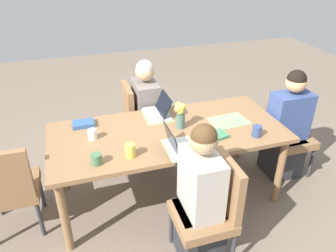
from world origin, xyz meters
TOP-DOWN VIEW (x-y plane):
  - ground_plane at (0.00, 0.00)m, footprint 10.00×10.00m
  - dining_table at (0.00, 0.00)m, footprint 2.14×0.96m
  - chair_far_left_near at (-0.11, 0.78)m, footprint 0.44×0.44m
  - person_far_left_near at (-0.03, 0.72)m, footprint 0.36×0.40m
  - chair_near_left_mid at (0.10, -0.79)m, footprint 0.44×0.44m
  - person_near_left_mid at (0.03, -0.73)m, footprint 0.36×0.40m
  - chair_head_left_left_far at (-1.37, -0.08)m, footprint 0.44×0.44m
  - person_head_left_left_far at (-1.31, -0.00)m, footprint 0.40×0.36m
  - chair_head_right_right_near at (1.40, 0.07)m, footprint 0.44×0.44m
  - flower_vase at (-0.12, -0.02)m, footprint 0.11×0.11m
  - placemat_far_left_near at (-0.01, 0.32)m, footprint 0.27×0.36m
  - placemat_near_left_mid at (0.01, -0.32)m, footprint 0.27×0.37m
  - placemat_head_left_left_far at (-0.61, -0.00)m, footprint 0.38×0.29m
  - laptop_near_left_mid at (-0.01, -0.33)m, footprint 0.22×0.32m
  - laptop_far_left_near at (0.01, 0.33)m, footprint 0.22×0.32m
  - coffee_mug_near_left at (0.67, -0.07)m, footprint 0.08×0.08m
  - coffee_mug_near_right at (-0.72, 0.32)m, footprint 0.08×0.08m
  - coffee_mug_centre_left at (0.68, 0.32)m, footprint 0.09×0.09m
  - coffee_mug_centre_right at (0.41, 0.30)m, footprint 0.09×0.09m
  - book_red_cover at (-0.37, 0.23)m, footprint 0.22×0.18m
  - book_blue_cover at (0.73, -0.33)m, footprint 0.20×0.14m

SIDE VIEW (x-z plane):
  - ground_plane at x=0.00m, z-range 0.00..0.00m
  - chair_far_left_near at x=-0.11m, z-range 0.05..0.95m
  - chair_near_left_mid at x=0.10m, z-range 0.05..0.95m
  - chair_head_left_left_far at x=-1.37m, z-range 0.05..0.95m
  - chair_head_right_right_near at x=1.40m, z-range 0.05..0.95m
  - person_far_left_near at x=-0.03m, z-range -0.07..1.12m
  - person_near_left_mid at x=0.03m, z-range -0.07..1.12m
  - person_head_left_left_far at x=-1.31m, z-range -0.07..1.12m
  - dining_table at x=0.00m, z-range 0.30..1.06m
  - placemat_far_left_near at x=-0.01m, z-range 0.75..0.76m
  - placemat_near_left_mid at x=0.01m, z-range 0.75..0.76m
  - placemat_head_left_left_far at x=-0.61m, z-range 0.75..0.76m
  - book_red_cover at x=-0.37m, z-range 0.75..0.78m
  - book_blue_cover at x=0.73m, z-range 0.75..0.79m
  - laptop_near_left_mid at x=-0.01m, z-range 0.70..0.90m
  - coffee_mug_centre_left at x=0.68m, z-range 0.75..0.84m
  - laptop_far_left_near at x=0.01m, z-range 0.69..0.90m
  - coffee_mug_near_left at x=0.67m, z-range 0.75..0.84m
  - coffee_mug_near_right at x=-0.72m, z-range 0.75..0.86m
  - coffee_mug_centre_right at x=0.41m, z-range 0.75..0.86m
  - flower_vase at x=-0.12m, z-range 0.77..1.02m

